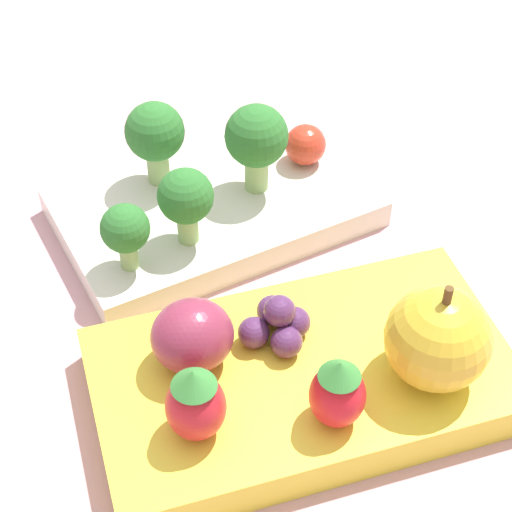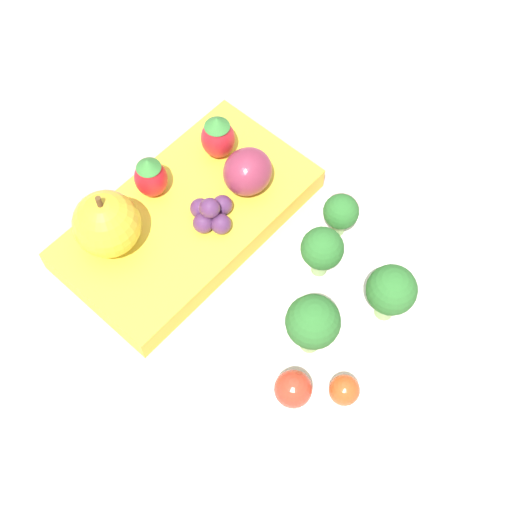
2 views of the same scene
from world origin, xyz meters
name	(u,v)px [view 1 (image 1 of 2)]	position (x,y,z in m)	size (l,w,h in m)	color
ground_plane	(249,298)	(0.00, 0.00, 0.00)	(4.00, 4.00, 0.00)	#C6939E
bento_box_savoury	(218,206)	(0.00, 0.08, 0.01)	(0.21, 0.15, 0.02)	silver
bento_box_fruit	(302,379)	(0.01, -0.07, 0.01)	(0.22, 0.12, 0.02)	yellow
broccoli_floret_0	(256,139)	(0.03, 0.07, 0.06)	(0.04, 0.04, 0.06)	#93B770
broccoli_floret_1	(125,230)	(-0.06, 0.03, 0.05)	(0.03, 0.03, 0.04)	#93B770
broccoli_floret_2	(155,134)	(-0.03, 0.10, 0.06)	(0.04, 0.04, 0.06)	#93B770
broccoli_floret_3	(186,198)	(-0.03, 0.04, 0.05)	(0.03, 0.03, 0.05)	#93B770
cherry_tomato_0	(258,131)	(0.04, 0.12, 0.03)	(0.02, 0.02, 0.02)	#DB4C1E
cherry_tomato_1	(305,145)	(0.07, 0.09, 0.03)	(0.03, 0.03, 0.03)	red
apple	(438,339)	(0.07, -0.10, 0.05)	(0.05, 0.05, 0.06)	gold
strawberry_0	(195,403)	(-0.06, -0.10, 0.04)	(0.03, 0.03, 0.04)	red
strawberry_1	(338,392)	(0.01, -0.11, 0.04)	(0.03, 0.03, 0.04)	red
plum	(192,336)	(-0.05, -0.05, 0.04)	(0.04, 0.04, 0.04)	#892D47
grape_cluster	(274,324)	(0.00, -0.05, 0.03)	(0.04, 0.04, 0.03)	#562D5B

